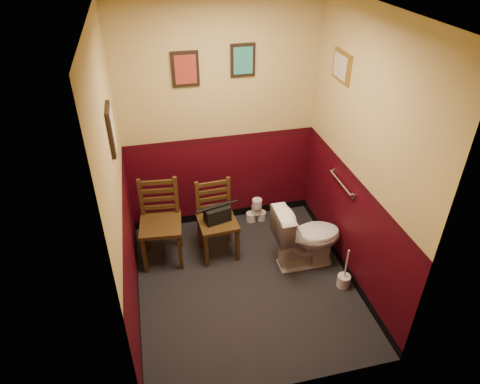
# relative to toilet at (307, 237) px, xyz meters

# --- Properties ---
(floor) EXTENTS (2.20, 2.40, 0.00)m
(floor) POSITION_rel_toilet_xyz_m (-0.72, -0.17, -0.36)
(floor) COLOR black
(floor) RESTS_ON ground
(ceiling) EXTENTS (2.20, 2.40, 0.00)m
(ceiling) POSITION_rel_toilet_xyz_m (-0.72, -0.17, 2.34)
(ceiling) COLOR silver
(ceiling) RESTS_ON ground
(wall_back) EXTENTS (2.20, 0.00, 2.70)m
(wall_back) POSITION_rel_toilet_xyz_m (-0.72, 1.03, 0.99)
(wall_back) COLOR #39050D
(wall_back) RESTS_ON ground
(wall_front) EXTENTS (2.20, 0.00, 2.70)m
(wall_front) POSITION_rel_toilet_xyz_m (-0.72, -1.37, 0.99)
(wall_front) COLOR #39050D
(wall_front) RESTS_ON ground
(wall_left) EXTENTS (0.00, 2.40, 2.70)m
(wall_left) POSITION_rel_toilet_xyz_m (-1.82, -0.17, 0.99)
(wall_left) COLOR #39050D
(wall_left) RESTS_ON ground
(wall_right) EXTENTS (0.00, 2.40, 2.70)m
(wall_right) POSITION_rel_toilet_xyz_m (0.38, -0.17, 0.99)
(wall_right) COLOR #39050D
(wall_right) RESTS_ON ground
(grab_bar) EXTENTS (0.05, 0.56, 0.06)m
(grab_bar) POSITION_rel_toilet_xyz_m (0.35, 0.08, 0.59)
(grab_bar) COLOR silver
(grab_bar) RESTS_ON wall_right
(framed_print_back_a) EXTENTS (0.28, 0.04, 0.36)m
(framed_print_back_a) POSITION_rel_toilet_xyz_m (-1.07, 1.01, 1.59)
(framed_print_back_a) COLOR black
(framed_print_back_a) RESTS_ON wall_back
(framed_print_back_b) EXTENTS (0.26, 0.04, 0.34)m
(framed_print_back_b) POSITION_rel_toilet_xyz_m (-0.47, 1.01, 1.64)
(framed_print_back_b) COLOR black
(framed_print_back_b) RESTS_ON wall_back
(framed_print_left) EXTENTS (0.04, 0.30, 0.38)m
(framed_print_left) POSITION_rel_toilet_xyz_m (-1.80, -0.07, 1.49)
(framed_print_left) COLOR black
(framed_print_left) RESTS_ON wall_left
(framed_print_right) EXTENTS (0.04, 0.34, 0.28)m
(framed_print_right) POSITION_rel_toilet_xyz_m (0.36, 0.43, 1.69)
(framed_print_right) COLOR olive
(framed_print_right) RESTS_ON wall_right
(toilet) EXTENTS (0.75, 0.42, 0.73)m
(toilet) POSITION_rel_toilet_xyz_m (0.00, 0.00, 0.00)
(toilet) COLOR white
(toilet) RESTS_ON floor
(toilet_brush) EXTENTS (0.14, 0.14, 0.49)m
(toilet_brush) POSITION_rel_toilet_xyz_m (0.27, -0.43, -0.29)
(toilet_brush) COLOR silver
(toilet_brush) RESTS_ON floor
(chair_left) EXTENTS (0.48, 0.48, 0.94)m
(chair_left) POSITION_rel_toilet_xyz_m (-1.51, 0.46, 0.11)
(chair_left) COLOR #4A3316
(chair_left) RESTS_ON floor
(chair_right) EXTENTS (0.43, 0.43, 0.88)m
(chair_right) POSITION_rel_toilet_xyz_m (-0.90, 0.42, 0.08)
(chair_right) COLOR #4A3316
(chair_right) RESTS_ON floor
(handbag) EXTENTS (0.30, 0.20, 0.20)m
(handbag) POSITION_rel_toilet_xyz_m (-0.90, 0.38, 0.18)
(handbag) COLOR black
(handbag) RESTS_ON chair_right
(tp_stack) EXTENTS (0.25, 0.15, 0.33)m
(tp_stack) POSITION_rel_toilet_xyz_m (-0.32, 0.87, -0.23)
(tp_stack) COLOR silver
(tp_stack) RESTS_ON floor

